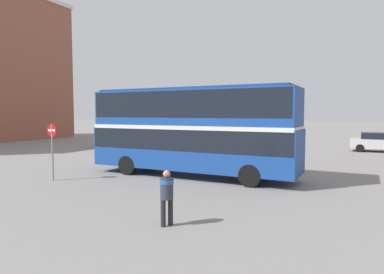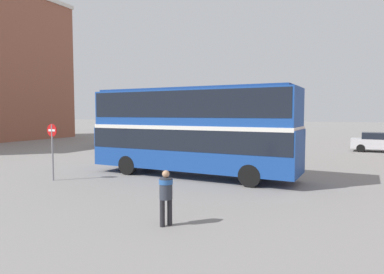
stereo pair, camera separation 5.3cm
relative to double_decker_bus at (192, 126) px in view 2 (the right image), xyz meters
name	(u,v)px [view 2 (the right image)]	position (x,y,z in m)	size (l,w,h in m)	color
ground_plane	(173,171)	(-1.63, 0.88, -2.59)	(240.00, 240.00, 0.00)	gray
double_decker_bus	(192,126)	(0.00, 0.00, 0.00)	(10.87, 2.92, 4.52)	#194293
pedestrian_foreground	(166,192)	(2.68, -7.36, -1.60)	(0.55, 0.55, 1.62)	#232328
parked_car_kerb_near	(117,138)	(-13.45, 11.07, -1.81)	(4.56, 2.71, 1.53)	navy
parked_car_kerb_far	(378,142)	(9.30, 16.70, -1.77)	(4.21, 2.02, 1.62)	silver
no_entry_sign	(52,143)	(-5.60, -3.90, -0.77)	(0.61, 0.08, 2.74)	gray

